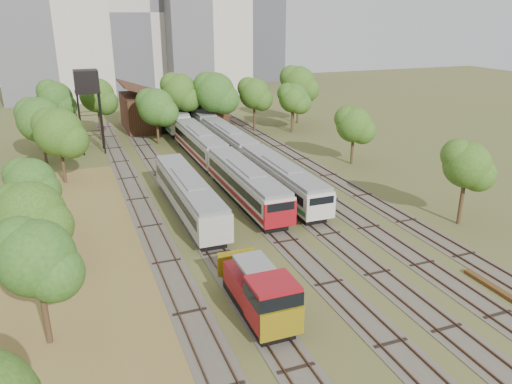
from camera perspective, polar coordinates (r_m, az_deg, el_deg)
name	(u,v)px	position (r m, az deg, el deg)	size (l,w,h in m)	color
ground	(379,301)	(34.64, 13.89, -12.00)	(240.00, 240.00, 0.00)	#475123
dry_grass_patch	(86,293)	(36.37, -18.85, -10.86)	(14.00, 60.00, 0.04)	brown
tracks	(242,186)	(54.62, -1.57, 0.69)	(24.60, 80.00, 0.19)	#4C473D
railcar_red_set	(220,161)	(57.16, -4.16, 3.52)	(2.96, 34.58, 3.66)	black
railcar_green_set	(228,141)	(66.68, -3.17, 5.85)	(2.85, 52.08, 3.53)	black
railcar_rear	(170,117)	(82.89, -9.80, 8.46)	(3.08, 16.07, 3.82)	black
shunter_locomotive	(262,295)	(31.07, 0.63, -11.68)	(2.71, 8.10, 3.55)	black
old_grey_coach	(189,195)	(46.90, -7.71, -0.32)	(2.86, 18.00, 3.53)	black
water_tower	(87,83)	(70.10, -18.80, 11.66)	(3.16, 3.16, 10.95)	black
rail_pile_far	(511,299)	(37.68, 27.14, -10.78)	(0.51, 8.09, 0.26)	#583819
maintenance_shed	(173,109)	(84.70, -9.43, 9.34)	(16.45, 11.55, 7.58)	#332012
tree_band_left	(43,153)	(52.65, -23.16, 4.16)	(7.93, 64.17, 8.35)	#382616
tree_band_far	(205,94)	(77.32, -5.83, 11.08)	(43.29, 11.20, 9.65)	#382616
tree_band_right	(358,125)	(61.63, 11.58, 7.50)	(5.41, 42.53, 7.59)	#382616
tower_centre	(144,12)	(125.24, -12.73, 19.40)	(20.00, 18.00, 36.00)	#B9B1A7
tower_far_right	(257,28)	(143.42, 0.09, 18.25)	(12.00, 12.00, 28.00)	#44454C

